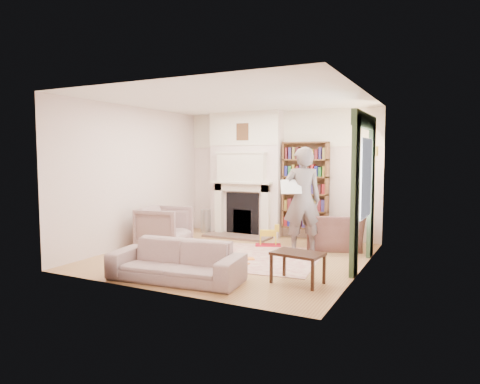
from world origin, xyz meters
The scene contains 25 objects.
floor centered at (0.00, 0.00, 0.00)m, with size 4.50×4.50×0.00m, color #94613B.
ceiling centered at (0.00, 0.00, 2.80)m, with size 4.50×4.50×0.00m, color white.
wall_back centered at (0.00, 2.25, 1.40)m, with size 4.50×4.50×0.00m, color silver.
wall_front centered at (0.00, -2.25, 1.40)m, with size 4.50×4.50×0.00m, color silver.
wall_left centered at (-2.25, 0.00, 1.40)m, with size 4.50×4.50×0.00m, color silver.
wall_right centered at (2.25, 0.00, 1.40)m, with size 4.50×4.50×0.00m, color silver.
fireplace centered at (-0.75, 2.05, 1.39)m, with size 1.70×0.58×2.80m.
bookcase centered at (0.65, 2.12, 1.18)m, with size 1.00×0.24×1.85m, color brown.
window centered at (2.23, 0.40, 1.45)m, with size 0.02×0.90×1.30m, color silver.
curtain_left centered at (2.20, -0.30, 1.20)m, with size 0.07×0.32×2.40m, color #2C4029.
curtain_right centered at (2.20, 1.10, 1.20)m, with size 0.07×0.32×2.40m, color #2C4029.
pelmet centered at (2.19, 0.40, 2.38)m, with size 0.09×1.70×0.24m, color #2C4029.
wall_sconce centered at (2.03, 1.50, 1.90)m, with size 0.20×0.24×0.24m, color gold, non-canonical shape.
rug centered at (0.12, 0.04, 0.01)m, with size 2.76×2.12×0.01m, color beige.
armchair_reading centered at (1.46, 1.42, 0.36)m, with size 1.09×0.96×0.71m, color #462525.
armchair_left centered at (-1.56, 0.03, 0.41)m, with size 0.87×0.90×0.82m, color gray.
sofa centered at (-0.07, -1.71, 0.29)m, with size 1.96×0.76×0.57m, color #B5A695.
man_reading centered at (1.01, 0.82, 0.99)m, with size 0.72×0.47×1.98m, color #594C47.
newspaper centered at (0.86, 0.62, 1.25)m, with size 0.38×0.02×0.27m, color silver.
coffee_table centered at (1.57, -1.06, 0.23)m, with size 0.70×0.45×0.45m, color black, non-canonical shape.
paraffin_heater centered at (-1.70, 1.85, 0.28)m, with size 0.24×0.24×0.55m, color #9D9EA4.
rocking_horse centered at (0.23, 1.04, 0.22)m, with size 0.51×0.20×0.45m, color gold, non-canonical shape.
board_game centered at (-0.51, -0.34, 0.03)m, with size 0.36×0.36×0.03m, color gold.
game_box_lid centered at (-0.68, -0.32, 0.04)m, with size 0.32×0.21×0.05m, color red.
comic_annuals centered at (0.36, -0.30, 0.02)m, with size 0.34×0.59×0.02m.
Camera 1 is at (3.50, -6.77, 1.82)m, focal length 32.00 mm.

